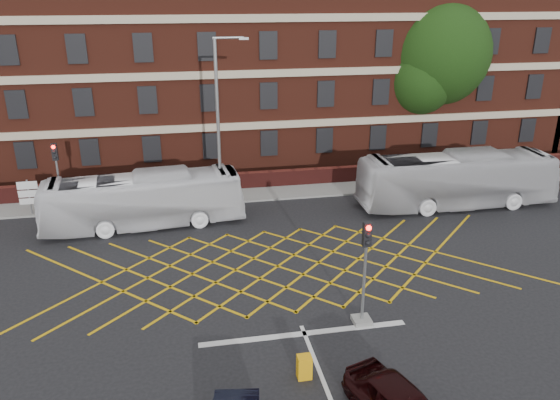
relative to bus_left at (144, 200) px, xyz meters
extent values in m
plane|color=black|center=(6.29, -8.10, -1.51)|extent=(120.00, 120.00, 0.00)
cube|color=#532015|center=(6.29, 13.90, 4.49)|extent=(50.00, 12.00, 12.00)
cube|color=#B7A88C|center=(6.29, 7.82, 5.49)|extent=(50.00, 0.18, 0.50)
cube|color=black|center=(6.29, 7.84, 3.99)|extent=(1.20, 0.14, 1.80)
cube|color=#4A1613|center=(6.29, 4.90, -0.96)|extent=(56.00, 0.50, 1.10)
cube|color=slate|center=(6.29, 3.90, -1.45)|extent=(60.00, 3.00, 0.12)
cube|color=#CC990C|center=(6.29, -6.10, -1.50)|extent=(8.22, 8.22, 0.02)
cube|color=silver|center=(6.29, -11.60, -1.50)|extent=(8.00, 0.30, 0.02)
imported|color=silver|center=(0.00, 0.00, 0.00)|extent=(10.99, 3.40, 3.01)
imported|color=#B8B8BC|center=(18.19, -0.46, 0.14)|extent=(11.86, 2.92, 3.29)
cylinder|color=black|center=(21.09, 9.68, 1.65)|extent=(0.90, 0.90, 6.32)
sphere|color=black|center=(21.09, 9.68, 6.38)|extent=(7.85, 7.85, 7.85)
sphere|color=black|center=(19.59, 8.88, 4.61)|extent=(5.10, 5.10, 5.10)
sphere|color=black|center=(22.59, 10.48, 5.01)|extent=(4.71, 4.71, 4.71)
cube|color=slate|center=(8.67, -11.29, -1.41)|extent=(0.70, 0.70, 0.20)
cylinder|color=gray|center=(8.67, -11.29, 0.24)|extent=(0.12, 0.12, 3.50)
cube|color=black|center=(8.67, -11.29, 2.29)|extent=(0.30, 0.25, 0.95)
sphere|color=#FF0C05|center=(8.67, -11.43, 2.61)|extent=(0.20, 0.20, 0.20)
cube|color=slate|center=(-4.71, 2.40, -1.41)|extent=(0.70, 0.70, 0.20)
cylinder|color=gray|center=(-4.71, 2.40, 0.24)|extent=(0.12, 0.12, 3.50)
cube|color=black|center=(-4.71, 2.40, 2.29)|extent=(0.30, 0.25, 0.95)
sphere|color=#FF0C05|center=(-4.71, 2.26, 2.61)|extent=(0.20, 0.20, 0.20)
cube|color=slate|center=(4.25, 0.52, -1.41)|extent=(1.00, 1.00, 0.20)
cylinder|color=gray|center=(4.25, 0.52, 3.44)|extent=(0.18, 0.18, 9.90)
cylinder|color=gray|center=(4.95, 0.52, 8.39)|extent=(1.60, 0.12, 0.12)
cube|color=gray|center=(5.75, 0.52, 8.34)|extent=(0.50, 0.20, 0.12)
cylinder|color=gray|center=(-6.48, 2.62, -0.41)|extent=(0.10, 0.10, 2.20)
cube|color=silver|center=(-6.48, 2.54, 0.39)|extent=(1.10, 0.06, 0.45)
cube|color=silver|center=(-6.48, 2.54, -0.11)|extent=(1.10, 0.06, 0.40)
cube|color=silver|center=(-6.48, 2.54, -0.56)|extent=(1.10, 0.06, 0.35)
cube|color=#E8A10D|center=(5.71, -14.03, -1.08)|extent=(0.48, 0.38, 0.85)
camera|label=1|loc=(2.09, -28.59, 10.68)|focal=35.00mm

